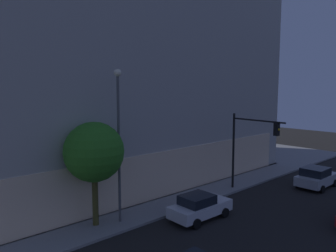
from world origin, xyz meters
name	(u,v)px	position (x,y,z in m)	size (l,w,h in m)	color
modern_building	(98,68)	(13.31, 18.23, 10.08)	(31.36, 20.54, 20.33)	#4C4C51
traffic_light_far_corner	(249,140)	(18.14, 4.58, 4.23)	(0.63, 4.71, 6.03)	black
street_lamp_sidewalk	(119,129)	(7.56, 6.49, 5.78)	(0.44, 0.44, 9.14)	#515151
sidewalk_tree	(94,152)	(6.22, 7.04, 4.51)	(3.50, 3.50, 6.13)	#49451E
car_white	(200,206)	(11.68, 3.74, 0.80)	(4.24, 2.11, 1.59)	silver
car_silver	(316,177)	(23.75, 1.67, 0.85)	(4.05, 2.24, 1.69)	#B7BABF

